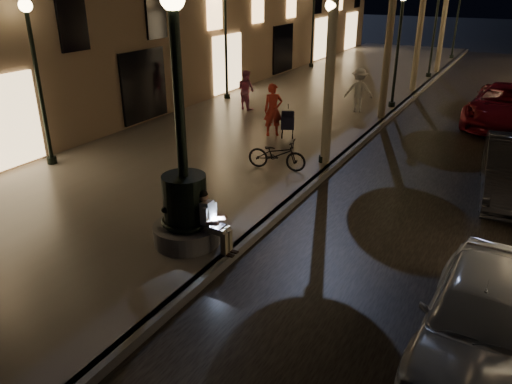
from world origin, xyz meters
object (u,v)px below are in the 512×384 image
Objects in this scene: lamp_left_b at (226,29)px; stroller at (288,121)px; lamp_curb_c at (436,20)px; bicycle at (277,154)px; fountain_lamppost at (185,198)px; car_third at (506,106)px; pedestrian_red at (273,110)px; lamp_curb_d at (458,11)px; seated_man_laptop at (211,219)px; pedestrian_white at (359,90)px; car_front at (481,317)px; lamp_left_c at (313,15)px; pedestrian_pink at (246,90)px; lamp_curb_a at (329,59)px; lamp_curb_b at (399,33)px; lamp_left_a at (35,60)px.

stroller is (5.01, -4.10, -2.49)m from lamp_left_b.
lamp_curb_c is 17.43m from bicycle.
car_third is (5.10, 13.84, -0.45)m from fountain_lamppost.
lamp_curb_c is (0.70, 22.00, 2.02)m from fountain_lamppost.
pedestrian_red is (-0.51, -0.13, 0.35)m from stroller.
lamp_curb_c is 8.00m from lamp_curb_d.
pedestrian_white reaches higher than seated_man_laptop.
car_third is (-0.65, 14.34, 0.07)m from car_front.
lamp_curb_d reaches higher than pedestrian_red.
lamp_left_c is (-7.01, 22.00, 2.36)m from seated_man_laptop.
pedestrian_pink is at bearing -114.95° from lamp_curb_c.
lamp_curb_a is 8.61m from car_front.
fountain_lamppost is 1.08× the size of lamp_curb_c.
pedestrian_red is at bearing 149.92° from pedestrian_pink.
bicycle is at bearing 70.64° from pedestrian_white.
pedestrian_red reaches higher than car_front.
lamp_curb_a reaches higher than car_third.
seated_man_laptop is at bearing 132.52° from pedestrian_pink.
car_third is at bearing -40.20° from bicycle.
pedestrian_pink is (-10.34, 11.11, 0.32)m from car_front.
stroller is at bearing -98.44° from lamp_curb_c.
fountain_lamppost is at bearing -106.84° from car_third.
pedestrian_white reaches higher than bicycle.
lamp_curb_b is at bearing -90.00° from lamp_curb_d.
lamp_curb_c is 0.87× the size of car_third.
bicycle is at bearing 24.43° from lamp_left_a.
fountain_lamppost is 8.03m from stroller.
car_third is at bearing -61.68° from lamp_curb_c.
lamp_curb_b is 6.67m from pedestrian_pink.
lamp_curb_a and lamp_left_c have the same top height.
fountain_lamppost is 1.28× the size of car_front.
lamp_curb_d is 1.00× the size of lamp_left_b.
lamp_curb_a is at bearing -66.07° from lamp_left_c.
lamp_curb_c is 2.66× the size of pedestrian_red.
lamp_left_b is at bearing -111.53° from lamp_curb_d.
pedestrian_pink is at bearing -81.01° from lamp_left_c.
lamp_curb_d is at bearing 48.41° from lamp_left_c.
lamp_left_a is (-7.10, -4.00, 0.00)m from lamp_curb_a.
lamp_curb_d is 2.72× the size of pedestrian_white.
seated_man_laptop is 0.26× the size of lamp_curb_c.
lamp_curb_c is at bearing -12.75° from bicycle.
lamp_curb_b is (0.00, 8.00, 0.00)m from lamp_curb_a.
car_front is (12.15, -2.50, -2.54)m from lamp_left_a.
pedestrian_pink reaches higher than seated_man_laptop.
bicycle is (-0.27, 4.78, -0.56)m from fountain_lamppost.
pedestrian_red is 3.43m from bicycle.
car_front is (5.05, -6.50, -2.54)m from lamp_curb_a.
stroller is (-2.09, -22.10, -2.49)m from lamp_curb_d.
car_front is 14.31m from pedestrian_white.
fountain_lamppost is 13.75m from lamp_left_b.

